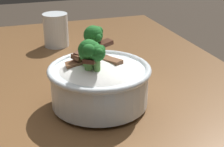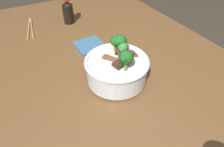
% 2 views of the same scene
% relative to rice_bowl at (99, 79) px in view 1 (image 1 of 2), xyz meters
% --- Properties ---
extents(rice_bowl, '(0.22, 0.22, 0.16)m').
position_rel_rice_bowl_xyz_m(rice_bowl, '(0.00, 0.00, 0.00)').
color(rice_bowl, silver).
rests_on(rice_bowl, dining_table).
extents(drinking_glass, '(0.08, 0.08, 0.10)m').
position_rel_rice_bowl_xyz_m(drinking_glass, '(-0.42, -0.02, -0.02)').
color(drinking_glass, white).
rests_on(drinking_glass, dining_table).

